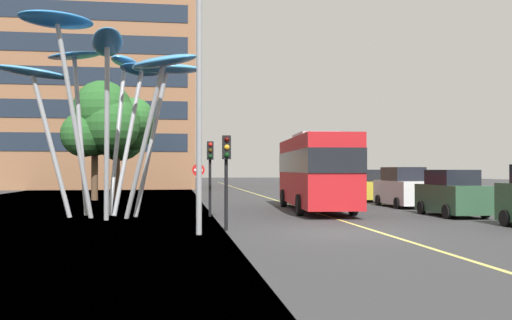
{
  "coord_description": "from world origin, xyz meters",
  "views": [
    {
      "loc": [
        -5.37,
        -18.33,
        2.09
      ],
      "look_at": [
        -1.7,
        7.77,
        2.5
      ],
      "focal_mm": 40.44,
      "sensor_mm": 36.0,
      "label": 1
    }
  ],
  "objects_px": {
    "car_parked_mid": "(452,194)",
    "no_entry_sign": "(198,180)",
    "traffic_light_kerb_near": "(226,161)",
    "car_parked_far": "(403,188)",
    "street_lamp": "(211,70)",
    "red_bus": "(315,169)",
    "traffic_light_kerb_far": "(210,162)",
    "leaf_sculpture": "(110,68)",
    "car_side_street": "(369,186)"
  },
  "relations": [
    {
      "from": "car_side_street",
      "to": "leaf_sculpture",
      "type": "bearing_deg",
      "value": -145.43
    },
    {
      "from": "red_bus",
      "to": "car_side_street",
      "type": "xyz_separation_m",
      "value": [
        5.66,
        8.25,
        -1.15
      ]
    },
    {
      "from": "car_parked_mid",
      "to": "no_entry_sign",
      "type": "bearing_deg",
      "value": 162.1
    },
    {
      "from": "traffic_light_kerb_near",
      "to": "no_entry_sign",
      "type": "distance_m",
      "value": 8.24
    },
    {
      "from": "car_parked_far",
      "to": "car_side_street",
      "type": "height_order",
      "value": "car_parked_far"
    },
    {
      "from": "red_bus",
      "to": "traffic_light_kerb_near",
      "type": "bearing_deg",
      "value": -121.28
    },
    {
      "from": "red_bus",
      "to": "car_parked_far",
      "type": "bearing_deg",
      "value": 22.33
    },
    {
      "from": "car_parked_far",
      "to": "no_entry_sign",
      "type": "height_order",
      "value": "no_entry_sign"
    },
    {
      "from": "car_parked_mid",
      "to": "no_entry_sign",
      "type": "height_order",
      "value": "no_entry_sign"
    },
    {
      "from": "car_parked_far",
      "to": "no_entry_sign",
      "type": "distance_m",
      "value": 11.61
    },
    {
      "from": "car_parked_far",
      "to": "street_lamp",
      "type": "distance_m",
      "value": 16.88
    },
    {
      "from": "car_parked_far",
      "to": "no_entry_sign",
      "type": "bearing_deg",
      "value": -166.93
    },
    {
      "from": "traffic_light_kerb_far",
      "to": "car_parked_far",
      "type": "xyz_separation_m",
      "value": [
        10.88,
        5.0,
        -1.37
      ]
    },
    {
      "from": "traffic_light_kerb_near",
      "to": "car_side_street",
      "type": "xyz_separation_m",
      "value": [
        10.86,
        16.81,
        -1.38
      ]
    },
    {
      "from": "leaf_sculpture",
      "to": "traffic_light_kerb_far",
      "type": "height_order",
      "value": "leaf_sculpture"
    },
    {
      "from": "traffic_light_kerb_near",
      "to": "street_lamp",
      "type": "xyz_separation_m",
      "value": [
        -0.58,
        -1.03,
        2.91
      ]
    },
    {
      "from": "street_lamp",
      "to": "no_entry_sign",
      "type": "relative_size",
      "value": 3.55
    },
    {
      "from": "car_parked_mid",
      "to": "traffic_light_kerb_near",
      "type": "bearing_deg",
      "value": -156.04
    },
    {
      "from": "car_parked_mid",
      "to": "car_parked_far",
      "type": "distance_m",
      "value": 6.19
    },
    {
      "from": "no_entry_sign",
      "to": "car_parked_far",
      "type": "bearing_deg",
      "value": 13.07
    },
    {
      "from": "no_entry_sign",
      "to": "red_bus",
      "type": "bearing_deg",
      "value": 3.66
    },
    {
      "from": "traffic_light_kerb_far",
      "to": "car_side_street",
      "type": "bearing_deg",
      "value": 44.86
    },
    {
      "from": "street_lamp",
      "to": "no_entry_sign",
      "type": "distance_m",
      "value": 9.92
    },
    {
      "from": "traffic_light_kerb_near",
      "to": "car_parked_mid",
      "type": "height_order",
      "value": "traffic_light_kerb_near"
    },
    {
      "from": "red_bus",
      "to": "car_parked_far",
      "type": "relative_size",
      "value": 2.34
    },
    {
      "from": "red_bus",
      "to": "traffic_light_kerb_near",
      "type": "xyz_separation_m",
      "value": [
        -5.2,
        -8.56,
        0.24
      ]
    },
    {
      "from": "car_parked_far",
      "to": "street_lamp",
      "type": "bearing_deg",
      "value": -133.57
    },
    {
      "from": "car_parked_mid",
      "to": "red_bus",
      "type": "bearing_deg",
      "value": 142.94
    },
    {
      "from": "red_bus",
      "to": "street_lamp",
      "type": "relative_size",
      "value": 1.28
    },
    {
      "from": "red_bus",
      "to": "car_side_street",
      "type": "relative_size",
      "value": 2.46
    },
    {
      "from": "leaf_sculpture",
      "to": "car_parked_mid",
      "type": "relative_size",
      "value": 2.38
    },
    {
      "from": "red_bus",
      "to": "car_side_street",
      "type": "height_order",
      "value": "red_bus"
    },
    {
      "from": "traffic_light_kerb_near",
      "to": "car_parked_far",
      "type": "height_order",
      "value": "traffic_light_kerb_near"
    },
    {
      "from": "car_side_street",
      "to": "street_lamp",
      "type": "height_order",
      "value": "street_lamp"
    },
    {
      "from": "red_bus",
      "to": "no_entry_sign",
      "type": "height_order",
      "value": "red_bus"
    },
    {
      "from": "car_parked_far",
      "to": "street_lamp",
      "type": "xyz_separation_m",
      "value": [
        -11.26,
        -11.84,
        4.22
      ]
    },
    {
      "from": "car_parked_mid",
      "to": "leaf_sculpture",
      "type": "bearing_deg",
      "value": 173.93
    },
    {
      "from": "traffic_light_kerb_far",
      "to": "leaf_sculpture",
      "type": "bearing_deg",
      "value": 174.67
    },
    {
      "from": "leaf_sculpture",
      "to": "no_entry_sign",
      "type": "relative_size",
      "value": 4.11
    },
    {
      "from": "traffic_light_kerb_near",
      "to": "car_parked_mid",
      "type": "distance_m",
      "value": 11.47
    },
    {
      "from": "car_parked_far",
      "to": "no_entry_sign",
      "type": "xyz_separation_m",
      "value": [
        -11.3,
        -2.62,
        0.54
      ]
    },
    {
      "from": "car_parked_mid",
      "to": "street_lamp",
      "type": "distance_m",
      "value": 13.08
    },
    {
      "from": "red_bus",
      "to": "car_parked_far",
      "type": "height_order",
      "value": "red_bus"
    },
    {
      "from": "car_side_street",
      "to": "street_lamp",
      "type": "xyz_separation_m",
      "value": [
        -11.44,
        -17.84,
        4.29
      ]
    },
    {
      "from": "red_bus",
      "to": "traffic_light_kerb_far",
      "type": "bearing_deg",
      "value": -153.02
    },
    {
      "from": "street_lamp",
      "to": "no_entry_sign",
      "type": "height_order",
      "value": "street_lamp"
    },
    {
      "from": "red_bus",
      "to": "street_lamp",
      "type": "distance_m",
      "value": 11.63
    },
    {
      "from": "red_bus",
      "to": "leaf_sculpture",
      "type": "height_order",
      "value": "leaf_sculpture"
    },
    {
      "from": "traffic_light_kerb_near",
      "to": "car_side_street",
      "type": "height_order",
      "value": "traffic_light_kerb_near"
    },
    {
      "from": "leaf_sculpture",
      "to": "street_lamp",
      "type": "height_order",
      "value": "leaf_sculpture"
    }
  ]
}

